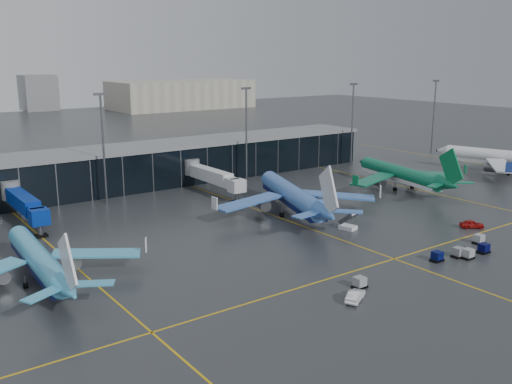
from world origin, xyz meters
TOP-DOWN VIEW (x-y plane):
  - ground at (0.00, 0.00)m, footprint 600.00×600.00m
  - terminal_pier at (0.00, 62.00)m, footprint 142.00×17.00m
  - jet_bridges at (-35.00, 42.99)m, footprint 94.00×27.50m
  - flood_masts at (5.00, 50.00)m, footprint 203.00×0.50m
  - distant_hangars at (49.94, 270.08)m, footprint 260.00×71.00m
  - taxi_lines at (10.00, 10.61)m, footprint 220.00×120.00m
  - airliner_arkefly at (-41.35, 10.38)m, footprint 33.81×38.12m
  - airliner_klm_near at (14.22, 17.51)m, footprint 50.80×54.01m
  - airliner_aer_lingus at (52.34, 19.91)m, footprint 43.40×47.17m
  - airliner_ba at (93.33, 15.40)m, footprint 51.66×55.40m
  - baggage_carts at (17.49, -20.67)m, footprint 34.99×5.13m
  - mobile_airstair at (15.82, 1.86)m, footprint 2.92×3.64m
  - service_van_red at (36.50, -12.12)m, footprint 4.87×4.29m
  - service_van_white at (-7.63, -23.13)m, footprint 5.01×3.78m

SIDE VIEW (x-z plane):
  - ground at x=0.00m, z-range 0.00..0.00m
  - taxi_lines at x=10.00m, z-range 0.00..0.02m
  - baggage_carts at x=17.49m, z-range -0.09..1.61m
  - mobile_airstair at x=15.82m, z-range -0.95..2.49m
  - service_van_white at x=-7.63m, z-range 0.00..1.58m
  - service_van_red at x=36.50m, z-range 0.00..1.59m
  - jet_bridges at x=-35.00m, z-range 0.95..8.15m
  - terminal_pier at x=0.00m, z-range 0.07..10.77m
  - airliner_arkefly at x=-41.35m, z-range 0.00..11.33m
  - airliner_aer_lingus at x=52.34m, z-range 0.00..12.45m
  - airliner_klm_near at x=14.22m, z-range 0.00..13.41m
  - airliner_ba at x=93.33m, z-range 0.00..14.07m
  - distant_hangars at x=49.94m, z-range -2.21..19.79m
  - flood_masts at x=5.00m, z-range 1.06..26.56m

